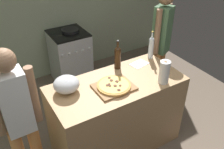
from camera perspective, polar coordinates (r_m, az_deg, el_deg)
The scene contains 13 objects.
ground_plane at distance 3.63m, azimuth -5.56°, elevation -9.50°, with size 4.72×3.26×0.02m, color #6B5B4C.
kitchen_wall_rear at distance 4.14m, azimuth -15.48°, elevation 16.01°, with size 4.72×0.10×2.60m, color #99A889.
counter at distance 2.93m, azimuth 1.03°, elevation -9.37°, with size 1.47×0.69×0.93m, color tan.
cutting_board at distance 2.56m, azimuth 0.43°, elevation -2.89°, with size 0.40×0.32×0.02m, color #9E7247.
pizza at distance 2.55m, azimuth 0.43°, elevation -2.51°, with size 0.35×0.35×0.03m.
mixing_bowl at distance 2.51m, azimuth -10.47°, elevation -2.24°, with size 0.27×0.27×0.16m.
paper_towel_roll at distance 2.63m, azimuth 11.97°, elevation 0.53°, with size 0.11×0.11×0.26m.
wine_bottle_dark at distance 2.82m, azimuth 1.31°, elevation 4.13°, with size 0.08×0.08×0.35m.
wine_bottle_clear at distance 3.07m, azimuth 9.02°, elevation 6.34°, with size 0.06×0.06×0.36m.
recipe_sheet at distance 2.99m, azimuth 6.30°, elevation 2.46°, with size 0.21×0.15×0.00m, color white.
stove at distance 4.17m, azimuth -9.62°, elevation 4.03°, with size 0.56×0.61×0.92m.
person_in_stripes at distance 2.36m, azimuth -20.66°, elevation -9.34°, with size 0.40×0.20×1.61m.
person_in_red at distance 3.44m, azimuth 11.16°, elevation 7.24°, with size 0.34×0.26×1.69m.
Camera 1 is at (-1.08, -1.12, 2.44)m, focal length 39.62 mm.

